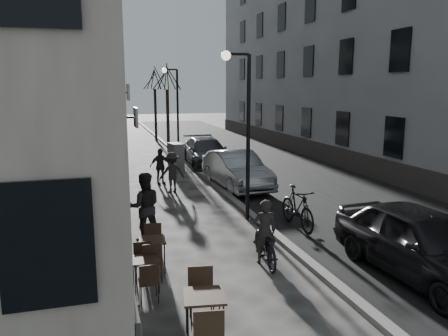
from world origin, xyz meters
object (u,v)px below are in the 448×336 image
sign_board (125,283)px  pedestrian_mid (172,172)px  streetlamp_near (243,118)px  tree_far (155,79)px  car_near (422,242)px  car_far (206,152)px  tree_near (167,77)px  pedestrian_near (144,206)px  bistro_set_b (146,271)px  pedestrian_far (160,166)px  car_mid (236,170)px  utility_cabinet (176,158)px  bistro_set_c (153,251)px  bicycle (264,244)px  streetlamp_far (175,103)px  bistro_set_a (204,313)px  moped (297,208)px

sign_board → pedestrian_mid: pedestrian_mid is taller
streetlamp_near → tree_far: (0.07, 21.00, 1.50)m
car_near → car_far: bearing=92.1°
tree_near → pedestrian_near: 16.73m
bistro_set_b → pedestrian_far: size_ratio=0.88×
car_mid → car_far: 5.21m
pedestrian_far → car_near: size_ratio=0.34×
streetlamp_near → car_near: streetlamp_near is taller
tree_far → utility_cabinet: bearing=-93.1°
bistro_set_c → pedestrian_near: pedestrian_near is taller
bistro_set_c → pedestrian_far: bearing=88.4°
car_near → utility_cabinet: bearing=100.1°
bicycle → car_mid: bearing=-96.7°
tree_far → pedestrian_mid: 17.36m
pedestrian_near → car_mid: (4.26, 5.27, -0.18)m
streetlamp_far → bistro_set_c: streetlamp_far is taller
tree_far → pedestrian_near: bearing=-98.2°
streetlamp_far → pedestrian_mid: 8.34m
tree_far → sign_board: size_ratio=5.80×
bistro_set_c → pedestrian_far: 8.94m
pedestrian_mid → streetlamp_far: bearing=-111.1°
tree_near → sign_board: size_ratio=5.80×
bistro_set_a → bistro_set_b: bistro_set_a is taller
bicycle → bistro_set_b: bearing=19.2°
tree_far → moped: bearing=-86.9°
tree_near → bistro_set_c: tree_near is taller
streetlamp_near → car_mid: (1.17, 4.27, -2.42)m
bistro_set_b → pedestrian_mid: 8.37m
tree_near → pedestrian_far: (-1.81, -9.24, -3.90)m
pedestrian_far → streetlamp_near: bearing=-86.9°
pedestrian_near → moped: (4.37, -0.21, -0.32)m
bistro_set_b → car_mid: bearing=61.0°
tree_near → car_mid: tree_near is taller
streetlamp_far → sign_board: size_ratio=5.18×
streetlamp_far → tree_far: bearing=89.5°
sign_board → bicycle: (3.26, 1.07, 0.07)m
pedestrian_mid → moped: 6.04m
streetlamp_near → tree_near: tree_near is taller
streetlamp_near → bicycle: 4.34m
tree_near → car_far: bearing=-78.7°
bistro_set_c → utility_cabinet: size_ratio=1.08×
car_near → tree_far: bearing=92.4°
bistro_set_c → utility_cabinet: 11.55m
streetlamp_far → car_far: bearing=-65.1°
streetlamp_near → bicycle: (-0.57, -3.35, -2.69)m
utility_cabinet → car_mid: bearing=-76.4°
streetlamp_far → car_far: 3.70m
pedestrian_near → pedestrian_mid: 5.39m
tree_near → bistro_set_c: bearing=-100.0°
streetlamp_far → car_near: (2.40, -17.00, -2.39)m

